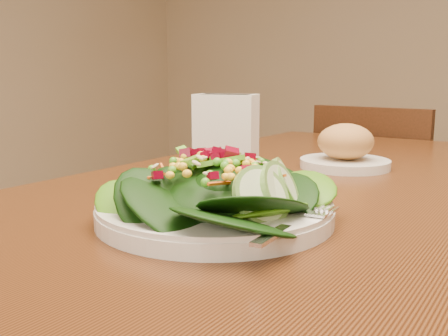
{
  "coord_description": "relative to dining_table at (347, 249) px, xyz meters",
  "views": [
    {
      "loc": [
        0.26,
        -0.75,
        0.92
      ],
      "look_at": [
        -0.08,
        -0.24,
        0.81
      ],
      "focal_mm": 40.0,
      "sensor_mm": 36.0,
      "label": 1
    }
  ],
  "objects": [
    {
      "name": "dining_table",
      "position": [
        0.0,
        0.0,
        0.0
      ],
      "size": [
        0.9,
        1.4,
        0.75
      ],
      "color": "#522B13",
      "rests_on": "ground_plane"
    },
    {
      "name": "chair_far",
      "position": [
        -0.2,
        0.86,
        -0.21
      ],
      "size": [
        0.42,
        0.42,
        0.83
      ],
      "rotation": [
        0.0,
        0.0,
        3.05
      ],
      "color": "#3C1B0D",
      "rests_on": "ground_plane"
    },
    {
      "name": "salad_plate",
      "position": [
        -0.07,
        -0.26,
        0.13
      ],
      "size": [
        0.29,
        0.29,
        0.08
      ],
      "rotation": [
        0.0,
        0.0,
        0.26
      ],
      "color": "silver",
      "rests_on": "dining_table"
    },
    {
      "name": "bread_plate",
      "position": [
        -0.07,
        0.17,
        0.14
      ],
      "size": [
        0.17,
        0.17,
        0.09
      ],
      "color": "silver",
      "rests_on": "dining_table"
    },
    {
      "name": "napkin_holder",
      "position": [
        -0.24,
        0.0,
        0.18
      ],
      "size": [
        0.12,
        0.09,
        0.14
      ],
      "rotation": [
        0.0,
        0.0,
        0.29
      ],
      "color": "white",
      "rests_on": "dining_table"
    }
  ]
}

